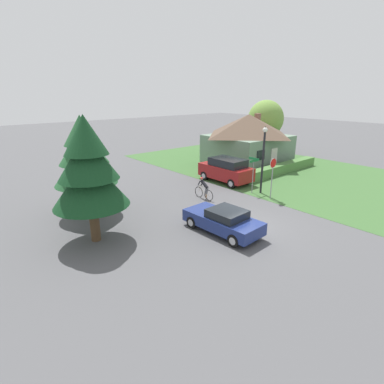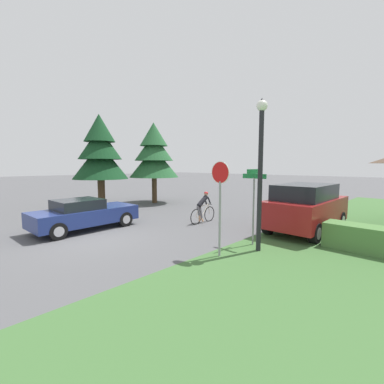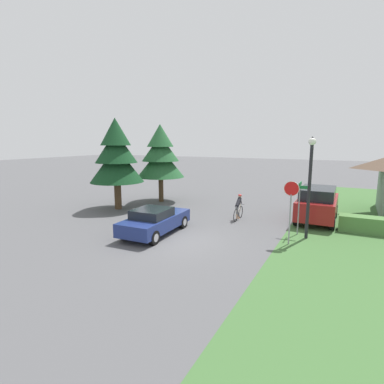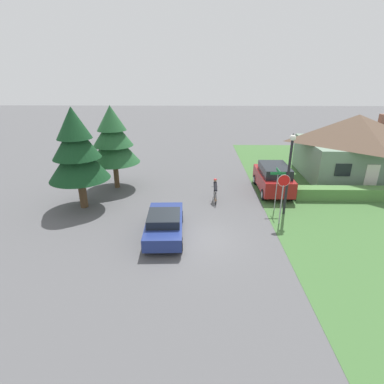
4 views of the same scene
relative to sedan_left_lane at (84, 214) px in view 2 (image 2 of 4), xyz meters
The scene contains 9 objects.
ground_plane 1.83m from the sedan_left_lane, 12.23° to the right, with size 140.00×140.00×0.00m, color #515154.
sedan_left_lane is the anchor object (origin of this frame).
cyclist 5.37m from the sedan_left_lane, 58.01° to the left, with size 0.44×1.77×1.53m.
parked_suv_right 9.50m from the sedan_left_lane, 42.37° to the left, with size 2.11×4.55×2.00m.
stop_sign 6.59m from the sedan_left_lane, 13.11° to the left, with size 0.66×0.07×2.90m.
street_lamp 7.76m from the sedan_left_lane, 21.77° to the left, with size 0.34×0.34×4.85m.
street_name_sign 7.25m from the sedan_left_lane, 26.38° to the left, with size 0.90×0.90×2.65m.
conifer_tall_near 7.19m from the sedan_left_lane, 147.17° to the left, with size 3.60×3.60×6.17m.
conifer_tall_far 8.82m from the sedan_left_lane, 121.11° to the left, with size 3.60×3.60×5.90m.
Camera 2 is at (9.33, -4.23, 2.76)m, focal length 24.00 mm.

